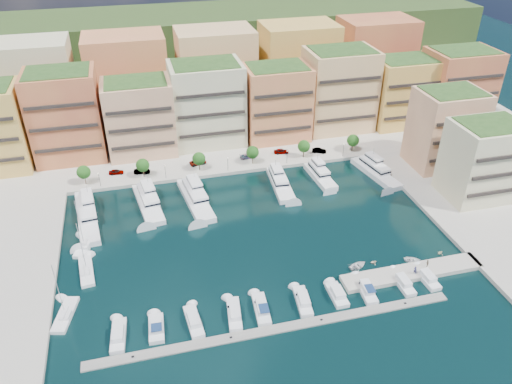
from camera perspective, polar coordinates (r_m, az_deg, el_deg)
ground at (r=121.05m, az=-0.23°, el=-4.99°), size 400.00×400.00×0.00m
north_quay at (r=173.57m, az=-5.26°, el=7.05°), size 220.00×64.00×2.00m
east_quay at (r=141.29m, az=25.86°, el=-2.65°), size 34.00×76.00×2.00m
hillside at (r=217.69m, az=-7.47°, el=12.19°), size 240.00×40.00×58.00m
south_pontoon at (r=98.96m, az=2.41°, el=-15.43°), size 72.00×2.20×0.35m
finger_pier at (r=115.39m, az=17.36°, el=-8.92°), size 32.00×5.00×2.00m
apartment_1 at (r=158.45m, az=-20.91°, el=8.18°), size 20.00×16.50×26.80m
apartment_2 at (r=156.01m, az=-13.15°, el=8.32°), size 20.00×15.50×22.80m
apartment_3 at (r=158.74m, az=-5.61°, el=10.02°), size 22.00×16.50×25.80m
apartment_4 at (r=161.76m, az=2.35°, el=10.19°), size 20.00×15.50×23.80m
apartment_5 at (r=170.18m, az=9.44°, el=11.46°), size 22.00×16.50×26.80m
apartment_6 at (r=178.83m, az=16.27°, el=10.95°), size 20.00×15.50×22.80m
apartment_7 at (r=187.58m, az=22.04°, el=11.19°), size 22.00×16.50×24.80m
apartment_east_a at (r=154.62m, az=20.85°, el=6.79°), size 18.00×14.50×22.80m
apartment_east_b at (r=142.33m, az=24.58°, el=3.30°), size 18.00×14.50×20.80m
backblock_0 at (r=179.96m, az=-24.06°, el=10.84°), size 26.00×18.00×30.00m
backblock_1 at (r=177.17m, az=-14.38°, el=12.31°), size 26.00×18.00×30.00m
backblock_2 at (r=179.43m, az=-4.58°, el=13.44°), size 26.00×18.00×30.00m
backblock_3 at (r=186.55m, az=4.80°, el=14.16°), size 26.00×18.00×30.00m
backblock_4 at (r=198.00m, az=13.33°, el=14.49°), size 26.00×18.00×30.00m
tree_0 at (r=145.32m, az=-19.10°, el=2.15°), size 3.80×3.80×5.65m
tree_1 at (r=144.37m, az=-12.83°, el=3.00°), size 3.80×3.80×5.65m
tree_2 at (r=145.19m, az=-6.55°, el=3.81°), size 3.80×3.80×5.65m
tree_3 at (r=147.75m, az=-0.39°, el=4.56°), size 3.80×3.80×5.65m
tree_4 at (r=151.96m, az=5.50°, el=5.22°), size 3.80×3.80×5.65m
tree_5 at (r=157.68m, az=11.02°, el=5.80°), size 3.80×3.80×5.65m
lamppost_0 at (r=143.34m, az=-17.50°, el=1.61°), size 0.30×0.30×4.20m
lamppost_1 at (r=142.89m, az=-10.35°, el=2.56°), size 0.30×0.30×4.20m
lamppost_2 at (r=144.69m, az=-3.25°, el=3.46°), size 0.30×0.30×4.20m
lamppost_3 at (r=148.67m, az=3.58°, el=4.28°), size 0.30×0.30×4.20m
lamppost_4 at (r=154.66m, az=9.97°, el=4.99°), size 0.30×0.30×4.20m
yacht_0 at (r=133.67m, az=-18.76°, el=-2.33°), size 7.07×24.51×7.30m
yacht_1 at (r=134.43m, az=-12.24°, el=-1.07°), size 7.53×20.29×7.30m
yacht_2 at (r=134.13m, az=-6.98°, el=-0.54°), size 7.61×22.33×7.30m
yacht_4 at (r=139.82m, az=2.75°, el=1.09°), size 5.73×18.41×7.30m
yacht_5 at (r=144.57m, az=7.28°, el=2.02°), size 5.08×15.39×7.30m
yacht_6 at (r=149.37m, az=13.42°, el=2.40°), size 7.92×19.82×7.30m
cruiser_0 at (r=100.48m, az=-15.45°, el=-15.55°), size 3.32×8.42×2.55m
cruiser_1 at (r=100.08m, az=-11.32°, el=-15.05°), size 3.21×7.22×2.66m
cruiser_2 at (r=100.22m, az=-7.12°, el=-14.49°), size 3.20×8.61×2.55m
cruiser_3 at (r=100.95m, az=-2.49°, el=-13.77°), size 3.59×8.96×2.55m
cruiser_4 at (r=101.79m, az=0.62°, el=-13.23°), size 3.31×8.78×2.66m
cruiser_5 at (r=103.78m, az=5.38°, el=-12.33°), size 3.42×8.50×2.55m
cruiser_6 at (r=105.99m, az=9.25°, el=-11.53°), size 2.86×7.11×2.55m
cruiser_7 at (r=108.23m, az=12.44°, el=-10.84°), size 3.18×8.63×2.66m
cruiser_8 at (r=111.73m, az=16.38°, el=-9.92°), size 2.50×8.02×2.55m
cruiser_9 at (r=114.43m, az=18.93°, el=-9.30°), size 2.90×7.68×2.55m
sailboat_0 at (r=107.69m, az=-20.95°, el=-13.04°), size 5.04×9.87×13.20m
sailboat_1 at (r=116.43m, az=-18.80°, el=-8.61°), size 3.88×10.52×13.20m
sailboat_2 at (r=123.79m, az=-18.96°, el=-5.91°), size 5.19×9.06×13.20m
tender_1 at (r=115.68m, az=13.29°, el=-7.79°), size 1.73×1.52×0.86m
tender_0 at (r=113.91m, az=11.57°, el=-8.25°), size 5.17×4.41×0.91m
tender_2 at (r=118.70m, az=17.43°, el=-7.39°), size 4.25×3.61×0.75m
tender_3 at (r=122.73m, az=20.30°, el=-6.50°), size 2.05×1.92×0.87m
car_0 at (r=149.18m, az=-15.68°, el=2.24°), size 4.32×2.04×1.43m
car_1 at (r=147.68m, az=-12.91°, el=2.35°), size 4.74×2.27×1.50m
car_2 at (r=149.75m, az=-6.64°, el=3.41°), size 5.44×3.43×1.40m
car_3 at (r=152.05m, az=-0.98°, el=4.10°), size 4.77×1.95×1.38m
car_4 at (r=155.11m, az=2.90°, el=4.69°), size 4.70×2.37×1.54m
car_5 at (r=156.57m, az=7.23°, el=4.72°), size 4.65×3.09×1.45m
person_0 at (r=113.45m, az=17.73°, el=-8.49°), size 0.74×0.85×1.97m
person_1 at (r=116.40m, az=18.98°, el=-7.70°), size 1.00×0.98×1.62m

